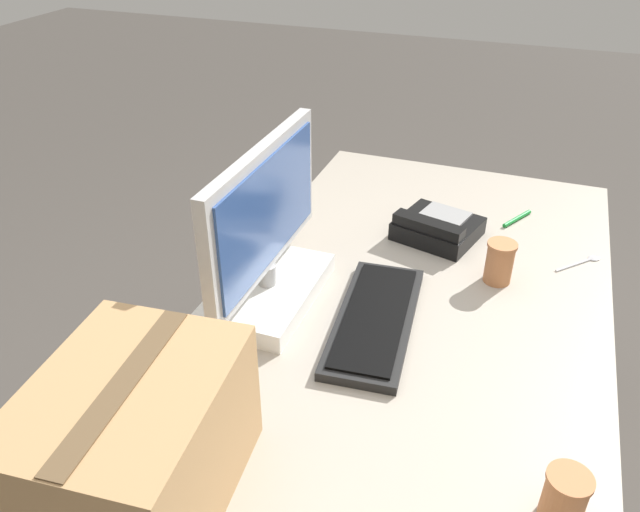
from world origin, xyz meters
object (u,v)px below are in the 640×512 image
object	(u,v)px
paper_cup_right	(499,262)
cardboard_box	(136,442)
pen_marker	(517,219)
monitor	(266,245)
spoon	(585,261)
paper_cup_left	(565,497)
desk_phone	(437,228)
keyboard	(375,319)

from	to	relation	value
paper_cup_right	cardboard_box	xyz separation A→B (m)	(-0.83, 0.46, 0.07)
cardboard_box	pen_marker	distance (m)	1.26
paper_cup_right	cardboard_box	world-z (taller)	cardboard_box
monitor	spoon	bearing A→B (deg)	-58.26
paper_cup_left	pen_marker	bearing A→B (deg)	8.94
monitor	paper_cup_right	world-z (taller)	monitor
paper_cup_right	spoon	size ratio (longest dim) A/B	0.87
paper_cup_right	cardboard_box	size ratio (longest dim) A/B	0.28
spoon	cardboard_box	xyz separation A→B (m)	(-1.00, 0.67, 0.12)
monitor	desk_phone	xyz separation A→B (m)	(0.42, -0.32, -0.12)
desk_phone	cardboard_box	xyz separation A→B (m)	(-0.99, 0.28, 0.09)
paper_cup_right	cardboard_box	bearing A→B (deg)	150.81
keyboard	paper_cup_left	xyz separation A→B (m)	(-0.37, -0.41, 0.03)
keyboard	cardboard_box	world-z (taller)	cardboard_box
desk_phone	paper_cup_right	size ratio (longest dim) A/B	2.29
paper_cup_right	monitor	bearing A→B (deg)	118.13
keyboard	spoon	world-z (taller)	keyboard
keyboard	pen_marker	bearing A→B (deg)	-27.98
keyboard	spoon	distance (m)	0.62
desk_phone	paper_cup_right	distance (m)	0.24
keyboard	desk_phone	world-z (taller)	desk_phone
cardboard_box	pen_marker	bearing A→B (deg)	-22.44
paper_cup_right	pen_marker	distance (m)	0.34
keyboard	cardboard_box	xyz separation A→B (m)	(-0.56, 0.23, 0.11)
monitor	keyboard	distance (m)	0.30
keyboard	desk_phone	xyz separation A→B (m)	(0.43, -0.05, 0.02)
spoon	pen_marker	distance (m)	0.25
monitor	cardboard_box	world-z (taller)	monitor
paper_cup_left	paper_cup_right	bearing A→B (deg)	15.04
paper_cup_right	spoon	xyz separation A→B (m)	(0.17, -0.21, -0.05)
pen_marker	keyboard	bearing A→B (deg)	5.23
monitor	paper_cup_left	size ratio (longest dim) A/B	5.43
paper_cup_left	monitor	bearing A→B (deg)	60.74
cardboard_box	keyboard	bearing A→B (deg)	-22.21
keyboard	paper_cup_right	world-z (taller)	paper_cup_right
keyboard	pen_marker	xyz separation A→B (m)	(0.61, -0.25, -0.01)
monitor	desk_phone	distance (m)	0.54
keyboard	paper_cup_left	bearing A→B (deg)	-137.65
monitor	spoon	size ratio (longest dim) A/B	4.12
desk_phone	keyboard	bearing A→B (deg)	-172.04
spoon	pen_marker	size ratio (longest dim) A/B	1.04
pen_marker	paper_cup_left	bearing A→B (deg)	36.83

